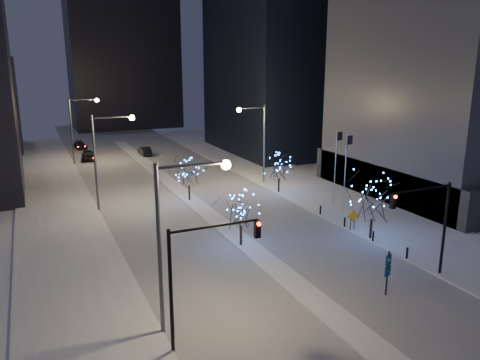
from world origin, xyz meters
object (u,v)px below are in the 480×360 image
holiday_tree_plaza_far (279,167)px  construction_sign (353,218)px  car_far (80,145)px  wayfinding_sign (388,269)px  holiday_tree_median_near (241,211)px  holiday_tree_plaza_near (373,200)px  car_near (88,155)px  street_lamp_w_near (177,224)px  traffic_signal_west (199,265)px  street_lamp_w_mid (105,149)px  holiday_tree_median_far (189,173)px  traffic_signal_east (430,216)px  street_lamp_east (258,134)px  car_mid (145,151)px  street_lamp_w_far (78,122)px

holiday_tree_plaza_far → construction_sign: size_ratio=2.46×
car_far → wayfinding_sign: bearing=-85.5°
holiday_tree_median_near → holiday_tree_plaza_near: (11.00, -3.29, 0.52)m
holiday_tree_plaza_far → car_far: bearing=114.1°
car_near → holiday_tree_plaza_near: (18.22, -45.82, 2.88)m
car_near → car_far: car_near is taller
holiday_tree_plaza_near → street_lamp_w_near: bearing=-161.0°
traffic_signal_west → holiday_tree_median_near: (7.94, 11.99, -1.62)m
street_lamp_w_mid → holiday_tree_median_near: size_ratio=2.19×
car_far → construction_sign: bearing=-78.0°
car_near → traffic_signal_west: bearing=-82.2°
street_lamp_w_mid → holiday_tree_plaza_far: 19.80m
holiday_tree_plaza_near → wayfinding_sign: bearing=-124.0°
street_lamp_w_mid → holiday_tree_median_far: bearing=-3.5°
traffic_signal_east → holiday_tree_plaza_near: (1.56, 7.70, -1.10)m
holiday_tree_median_near → street_lamp_east: bearing=59.6°
holiday_tree_median_near → car_mid: bearing=87.3°
traffic_signal_west → holiday_tree_plaza_near: size_ratio=1.24×
street_lamp_w_mid → traffic_signal_east: (17.88, -26.00, -1.74)m
street_lamp_w_near → car_near: size_ratio=2.17×
holiday_tree_median_near → holiday_tree_median_far: (0.30, 14.47, 0.09)m
traffic_signal_west → traffic_signal_east: same height
street_lamp_east → holiday_tree_median_far: (-10.28, -3.54, -3.22)m
traffic_signal_east → wayfinding_sign: 5.10m
street_lamp_east → traffic_signal_west: 35.30m
traffic_signal_west → wayfinding_sign: 13.52m
car_far → street_lamp_w_far: bearing=-101.6°
car_near → construction_sign: bearing=-58.9°
traffic_signal_east → construction_sign: bearing=82.2°
street_lamp_w_far → traffic_signal_east: street_lamp_w_far is taller
car_mid → car_far: 14.17m
traffic_signal_east → car_mid: size_ratio=1.61×
street_lamp_east → wayfinding_sign: street_lamp_east is taller
car_mid → wayfinding_sign: (3.27, -54.61, 1.21)m
traffic_signal_west → holiday_tree_median_near: 14.47m
traffic_signal_east → holiday_tree_median_near: size_ratio=1.53×
car_near → car_far: (0.09, 11.15, -0.16)m
holiday_tree_median_far → holiday_tree_plaza_near: (10.70, -17.77, 0.43)m
holiday_tree_median_near → holiday_tree_median_far: holiday_tree_median_far is taller
car_far → holiday_tree_plaza_far: size_ratio=0.91×
street_lamp_east → traffic_signal_west: (-18.52, -30.00, -1.69)m
traffic_signal_east → holiday_tree_median_near: 14.58m
car_mid → holiday_tree_plaza_near: holiday_tree_plaza_near is taller
holiday_tree_median_near → traffic_signal_east: bearing=-49.3°
holiday_tree_median_near → car_far: bearing=97.6°
street_lamp_east → holiday_tree_plaza_near: size_ratio=1.78×
holiday_tree_median_far → construction_sign: holiday_tree_median_far is taller
street_lamp_east → holiday_tree_median_near: (-10.58, -18.01, -3.31)m
street_lamp_w_near → traffic_signal_east: (17.88, -1.00, -1.74)m
street_lamp_east → street_lamp_w_near: bearing=-124.2°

